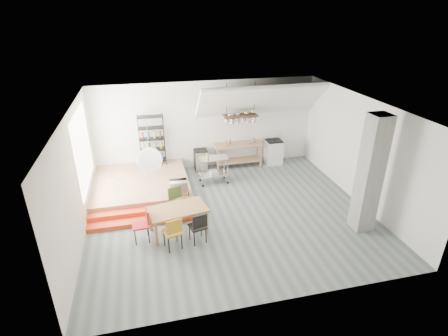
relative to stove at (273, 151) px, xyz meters
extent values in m
plane|color=#566364|center=(-2.50, -3.16, -0.48)|extent=(8.00, 8.00, 0.00)
cube|color=silver|center=(-2.50, 0.34, 1.12)|extent=(8.00, 0.04, 3.20)
cube|color=silver|center=(-6.50, -3.16, 1.12)|extent=(0.04, 7.00, 3.20)
cube|color=silver|center=(1.50, -3.16, 1.12)|extent=(0.04, 7.00, 3.20)
cube|color=white|center=(-2.50, -3.16, 2.72)|extent=(8.00, 7.00, 0.02)
cube|color=white|center=(-0.70, -0.26, 2.07)|extent=(4.40, 1.44, 1.32)
cube|color=white|center=(-6.48, -1.66, 1.32)|extent=(0.02, 2.50, 2.20)
cube|color=#8C6346|center=(-5.00, -1.16, -0.28)|extent=(3.00, 3.00, 0.40)
cube|color=red|center=(-5.00, -3.11, -0.41)|extent=(3.00, 0.35, 0.13)
cube|color=red|center=(-5.00, -2.76, -0.35)|extent=(3.00, 0.35, 0.27)
cube|color=slate|center=(0.80, -4.66, 1.12)|extent=(0.50, 0.50, 3.20)
cube|color=#8C6346|center=(-1.40, -0.01, 0.40)|extent=(1.80, 0.60, 0.06)
cube|color=#8C6346|center=(-1.40, -0.01, -0.23)|extent=(1.70, 0.55, 0.04)
cube|color=#8C6346|center=(-0.58, 0.21, -0.05)|extent=(0.06, 0.06, 0.86)
cube|color=#8C6346|center=(-2.22, 0.21, -0.05)|extent=(0.06, 0.06, 0.86)
cube|color=#8C6346|center=(-0.58, -0.23, -0.05)|extent=(0.06, 0.06, 0.86)
cube|color=#8C6346|center=(-2.22, -0.23, -0.05)|extent=(0.06, 0.06, 0.86)
cube|color=white|center=(0.00, -0.01, -0.03)|extent=(0.60, 0.60, 0.90)
cube|color=black|center=(0.00, -0.01, 0.44)|extent=(0.58, 0.58, 0.03)
cube|color=white|center=(0.00, 0.27, 0.57)|extent=(0.60, 0.05, 0.25)
cylinder|color=black|center=(0.14, 0.13, 0.46)|extent=(0.18, 0.18, 0.02)
cylinder|color=black|center=(-0.14, 0.13, 0.46)|extent=(0.18, 0.18, 0.02)
cylinder|color=black|center=(0.14, -0.15, 0.46)|extent=(0.18, 0.18, 0.02)
cylinder|color=black|center=(-0.14, -0.15, 0.46)|extent=(0.18, 0.18, 0.02)
cube|color=#3E2819|center=(-1.40, -0.21, 1.57)|extent=(1.20, 0.50, 0.05)
cylinder|color=black|center=(-1.90, -0.21, 2.14)|extent=(0.02, 0.02, 1.15)
cylinder|color=black|center=(-0.90, -0.21, 2.14)|extent=(0.02, 0.02, 1.15)
cylinder|color=silver|center=(-1.90, -0.26, 1.43)|extent=(0.16, 0.16, 0.12)
cylinder|color=silver|center=(-1.70, -0.26, 1.41)|extent=(0.20, 0.20, 0.16)
cylinder|color=silver|center=(-1.50, -0.26, 1.39)|extent=(0.16, 0.16, 0.20)
cylinder|color=silver|center=(-1.30, -0.26, 1.43)|extent=(0.20, 0.20, 0.12)
cylinder|color=silver|center=(-1.10, -0.26, 1.41)|extent=(0.16, 0.16, 0.16)
cylinder|color=silver|center=(-0.90, -0.26, 1.39)|extent=(0.20, 0.20, 0.20)
cylinder|color=black|center=(-4.08, 0.22, 0.82)|extent=(0.02, 0.02, 1.80)
cylinder|color=black|center=(-4.92, 0.22, 0.82)|extent=(0.02, 0.02, 1.80)
cylinder|color=black|center=(-4.08, -0.14, 0.82)|extent=(0.02, 0.02, 1.80)
cylinder|color=black|center=(-4.92, -0.14, 0.82)|extent=(0.02, 0.02, 1.80)
cube|color=black|center=(-4.50, 0.04, 0.07)|extent=(0.88, 0.38, 0.02)
cube|color=black|center=(-4.50, 0.04, 0.47)|extent=(0.88, 0.38, 0.02)
cube|color=black|center=(-4.50, 0.04, 0.87)|extent=(0.88, 0.38, 0.02)
cube|color=black|center=(-4.50, 0.04, 1.27)|extent=(0.88, 0.38, 0.02)
cube|color=black|center=(-4.50, 0.04, 1.67)|extent=(0.88, 0.38, 0.03)
cylinder|color=#358538|center=(-4.50, 0.04, 0.21)|extent=(0.07, 0.07, 0.24)
cylinder|color=olive|center=(-4.50, 0.04, 0.61)|extent=(0.07, 0.07, 0.24)
cylinder|color=maroon|center=(-4.50, 0.04, 1.01)|extent=(0.07, 0.07, 0.24)
cube|color=#8C6346|center=(-3.90, -2.41, 0.07)|extent=(0.60, 0.40, 0.03)
cylinder|color=black|center=(-3.63, -2.24, -0.01)|extent=(0.02, 0.02, 0.13)
cylinder|color=black|center=(-4.17, -2.24, -0.01)|extent=(0.02, 0.02, 0.13)
cylinder|color=black|center=(-3.63, -2.58, -0.01)|extent=(0.02, 0.02, 0.13)
cylinder|color=black|center=(-4.17, -2.58, -0.01)|extent=(0.02, 0.02, 0.13)
sphere|color=white|center=(-4.67, -3.83, 1.72)|extent=(0.60, 0.60, 0.60)
cube|color=brown|center=(-4.08, -3.72, 0.20)|extent=(1.63, 1.09, 0.06)
cube|color=brown|center=(-3.47, -3.25, -0.15)|extent=(0.08, 0.08, 0.66)
cube|color=brown|center=(-4.80, -3.49, -0.15)|extent=(0.08, 0.08, 0.66)
cube|color=brown|center=(-3.35, -3.96, -0.15)|extent=(0.08, 0.08, 0.66)
cube|color=brown|center=(-4.68, -4.19, -0.15)|extent=(0.08, 0.08, 0.66)
cube|color=#B67F1F|center=(-4.29, -4.38, -0.01)|extent=(0.51, 0.51, 0.04)
cube|color=#B67F1F|center=(-4.24, -4.56, 0.25)|extent=(0.39, 0.15, 0.37)
cylinder|color=black|center=(-4.41, -4.59, -0.25)|extent=(0.03, 0.03, 0.46)
cylinder|color=black|center=(-4.09, -4.50, -0.25)|extent=(0.03, 0.03, 0.46)
cylinder|color=black|center=(-4.50, -4.26, -0.25)|extent=(0.03, 0.03, 0.46)
cylinder|color=black|center=(-4.18, -4.17, -0.25)|extent=(0.03, 0.03, 0.46)
cube|color=black|center=(-3.65, -4.27, -0.03)|extent=(0.48, 0.48, 0.04)
cube|color=black|center=(-3.61, -4.44, 0.22)|extent=(0.38, 0.12, 0.35)
cylinder|color=black|center=(-3.77, -4.46, -0.26)|extent=(0.03, 0.03, 0.44)
cylinder|color=black|center=(-3.45, -4.39, -0.26)|extent=(0.03, 0.03, 0.44)
cylinder|color=black|center=(-3.84, -4.15, -0.26)|extent=(0.03, 0.03, 0.44)
cylinder|color=black|center=(-3.53, -4.07, -0.26)|extent=(0.03, 0.03, 0.44)
cube|color=#4B5A2A|center=(-4.00, -3.09, 0.00)|extent=(0.55, 0.55, 0.04)
cube|color=#4B5A2A|center=(-4.06, -2.91, 0.27)|extent=(0.40, 0.18, 0.38)
cylinder|color=black|center=(-3.90, -2.87, -0.24)|extent=(0.03, 0.03, 0.47)
cylinder|color=black|center=(-4.22, -2.99, -0.24)|extent=(0.03, 0.03, 0.47)
cylinder|color=black|center=(-3.78, -3.19, -0.24)|extent=(0.03, 0.03, 0.47)
cylinder|color=black|center=(-4.10, -3.31, -0.24)|extent=(0.03, 0.03, 0.47)
cube|color=red|center=(-5.05, -3.89, -0.01)|extent=(0.44, 0.44, 0.04)
cube|color=red|center=(-4.86, -3.88, 0.25)|extent=(0.07, 0.40, 0.36)
cylinder|color=black|center=(-4.87, -4.05, -0.25)|extent=(0.03, 0.03, 0.46)
cylinder|color=black|center=(-4.89, -3.72, -0.25)|extent=(0.03, 0.03, 0.46)
cylinder|color=black|center=(-5.20, -4.07, -0.25)|extent=(0.03, 0.03, 0.46)
cylinder|color=black|center=(-5.22, -3.74, -0.25)|extent=(0.03, 0.03, 0.46)
cube|color=silver|center=(-2.56, -1.11, 0.42)|extent=(0.95, 0.55, 0.04)
cube|color=silver|center=(-2.56, -1.11, -0.17)|extent=(0.95, 0.55, 0.03)
cylinder|color=silver|center=(-2.14, -0.86, -0.02)|extent=(0.03, 0.03, 0.88)
sphere|color=black|center=(-2.14, -0.86, -0.44)|extent=(0.08, 0.08, 0.08)
cylinder|color=silver|center=(-3.00, -0.90, -0.02)|extent=(0.03, 0.03, 0.88)
sphere|color=black|center=(-3.00, -0.90, -0.44)|extent=(0.08, 0.08, 0.08)
cylinder|color=silver|center=(-2.12, -1.32, -0.02)|extent=(0.03, 0.03, 0.88)
sphere|color=black|center=(-2.12, -1.32, -0.44)|extent=(0.08, 0.08, 0.08)
cylinder|color=silver|center=(-2.98, -1.35, -0.02)|extent=(0.03, 0.03, 0.88)
sphere|color=black|center=(-2.98, -1.35, -0.44)|extent=(0.08, 0.08, 0.08)
cube|color=black|center=(-2.81, 0.04, -0.09)|extent=(0.46, 0.46, 0.78)
imported|color=beige|center=(-3.90, -2.41, 0.23)|extent=(0.53, 0.36, 0.29)
imported|color=silver|center=(-0.98, -0.06, 0.45)|extent=(0.22, 0.22, 0.05)
camera|label=1|loc=(-4.70, -11.62, 5.02)|focal=28.00mm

